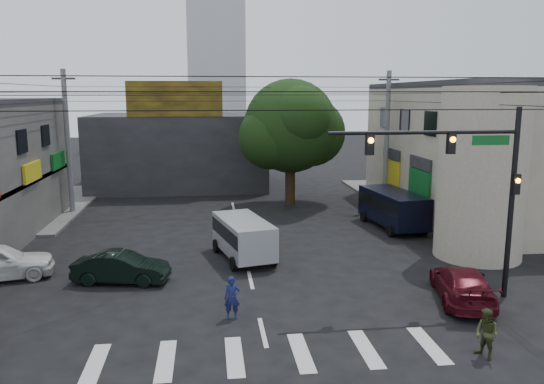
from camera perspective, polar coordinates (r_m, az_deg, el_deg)
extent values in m
plane|color=black|center=(20.57, -1.87, -11.32)|extent=(160.00, 160.00, 0.00)
cube|color=#514F4C|center=(42.59, 20.69, -0.44)|extent=(16.00, 16.00, 0.15)
cube|color=gray|center=(37.75, 24.55, 4.00)|extent=(14.00, 18.00, 8.00)
cylinder|color=gray|center=(26.52, 21.65, 1.85)|extent=(4.00, 4.00, 8.00)
cube|color=#232326|center=(45.33, -9.88, 4.44)|extent=(14.00, 10.00, 6.00)
cube|color=olive|center=(40.20, -10.43, 9.82)|extent=(7.00, 0.30, 2.60)
cube|color=silver|center=(90.20, -6.13, 19.57)|extent=(9.00, 9.00, 44.00)
cylinder|color=black|center=(36.87, 1.97, 1.98)|extent=(0.70, 0.70, 4.40)
sphere|color=black|center=(36.53, 2.00, 7.11)|extent=(6.40, 6.40, 6.40)
cylinder|color=black|center=(21.57, 24.35, -1.25)|extent=(0.20, 0.20, 7.20)
cylinder|color=black|center=(19.63, 16.12, 6.17)|extent=(7.00, 0.14, 0.14)
cube|color=black|center=(20.07, 18.70, 4.97)|extent=(0.28, 0.22, 0.75)
cube|color=black|center=(18.97, 10.47, 5.06)|extent=(0.28, 0.22, 0.75)
sphere|color=orange|center=(19.93, 18.90, 5.36)|extent=(0.20, 0.20, 0.20)
sphere|color=orange|center=(18.83, 10.61, 5.47)|extent=(0.20, 0.20, 0.20)
cube|color=#0C591D|center=(20.75, 22.47, 5.17)|extent=(1.40, 0.06, 0.35)
cylinder|color=#59595B|center=(36.26, -21.10, 4.97)|extent=(0.32, 0.32, 9.20)
cylinder|color=#59595B|center=(37.20, 12.23, 5.55)|extent=(0.32, 0.32, 9.20)
imported|color=black|center=(22.80, -15.90, -7.81)|extent=(2.70, 4.33, 1.27)
imported|color=#460A13|center=(21.30, 19.77, -9.31)|extent=(3.93, 5.33, 1.30)
imported|color=#151A4A|center=(18.59, -4.32, -11.29)|extent=(0.55, 0.37, 1.50)
imported|color=#31391A|center=(17.18, 22.08, -13.96)|extent=(1.12, 1.07, 1.50)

